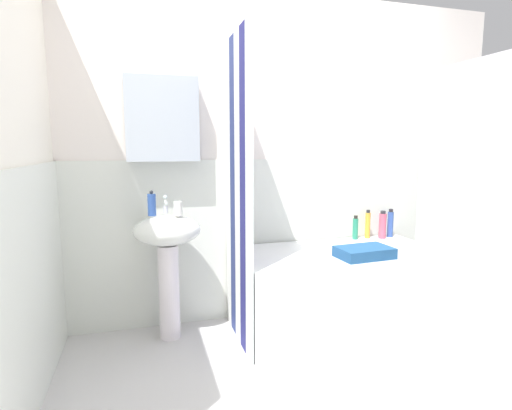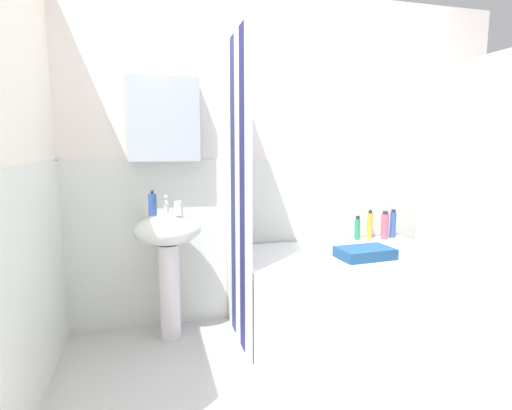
{
  "view_description": "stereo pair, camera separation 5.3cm",
  "coord_description": "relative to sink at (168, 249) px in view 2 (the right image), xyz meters",
  "views": [
    {
      "loc": [
        -1.01,
        -1.65,
        1.29
      ],
      "look_at": [
        -0.3,
        0.83,
        0.92
      ],
      "focal_mm": 28.42,
      "sensor_mm": 36.0,
      "label": 1
    },
    {
      "loc": [
        -0.96,
        -1.66,
        1.29
      ],
      "look_at": [
        -0.3,
        0.83,
        0.92
      ],
      "focal_mm": 28.42,
      "sensor_mm": 36.0,
      "label": 2
    }
  ],
  "objects": [
    {
      "name": "soap_dispenser",
      "position": [
        -0.09,
        0.02,
        0.3
      ],
      "size": [
        0.05,
        0.05,
        0.17
      ],
      "color": "#2C4C95",
      "rests_on": "sink"
    },
    {
      "name": "body_wash_bottle",
      "position": [
        1.58,
        0.13,
        0.05
      ],
      "size": [
        0.04,
        0.04,
        0.23
      ],
      "color": "gold",
      "rests_on": "bathtub"
    },
    {
      "name": "faucet",
      "position": [
        0.0,
        0.08,
        0.29
      ],
      "size": [
        0.03,
        0.12,
        0.12
      ],
      "color": "silver",
      "rests_on": "sink"
    },
    {
      "name": "conditioner_bottle",
      "position": [
        1.69,
        0.09,
        0.05
      ],
      "size": [
        0.06,
        0.06,
        0.22
      ],
      "color": "#CD506A",
      "rests_on": "bathtub"
    },
    {
      "name": "shampoo_bottle",
      "position": [
        1.46,
        0.13,
        0.04
      ],
      "size": [
        0.04,
        0.04,
        0.19
      ],
      "color": "#26805F",
      "rests_on": "bathtub"
    },
    {
      "name": "wall_back_tiled",
      "position": [
        0.8,
        0.23,
        0.52
      ],
      "size": [
        3.6,
        0.18,
        2.4
      ],
      "color": "white",
      "rests_on": "ground_plane"
    },
    {
      "name": "sink",
      "position": [
        0.0,
        0.0,
        0.0
      ],
      "size": [
        0.44,
        0.34,
        0.84
      ],
      "color": "white",
      "rests_on": "ground_plane"
    },
    {
      "name": "wall_left_tiled",
      "position": [
        -0.72,
        -0.69,
        0.5
      ],
      "size": [
        0.07,
        1.81,
        2.4
      ],
      "color": "white",
      "rests_on": "ground_plane"
    },
    {
      "name": "towel_folded",
      "position": [
        1.25,
        -0.37,
        -0.02
      ],
      "size": [
        0.37,
        0.25,
        0.07
      ],
      "primitive_type": "cube",
      "rotation": [
        0.0,
        0.0,
        0.08
      ],
      "color": "navy",
      "rests_on": "bathtub"
    },
    {
      "name": "toothbrush_cup",
      "position": [
        0.07,
        -0.03,
        0.27
      ],
      "size": [
        0.06,
        0.06,
        0.09
      ],
      "primitive_type": "cylinder",
      "color": "white",
      "rests_on": "sink"
    },
    {
      "name": "bathtub",
      "position": [
        1.17,
        -0.16,
        -0.34
      ],
      "size": [
        1.42,
        0.7,
        0.57
      ],
      "primitive_type": "cube",
      "color": "white",
      "rests_on": "ground_plane"
    },
    {
      "name": "washer_dryer_stack",
      "position": [
        1.67,
        -1.04,
        0.23
      ],
      "size": [
        0.6,
        0.64,
        1.7
      ],
      "color": "white",
      "rests_on": "ground_plane"
    },
    {
      "name": "shower_curtain",
      "position": [
        0.44,
        -0.16,
        0.38
      ],
      "size": [
        0.01,
        0.7,
        2.0
      ],
      "color": "white",
      "rests_on": "ground_plane"
    },
    {
      "name": "lotion_bottle",
      "position": [
        1.78,
        0.12,
        0.05
      ],
      "size": [
        0.05,
        0.05,
        0.23
      ],
      "color": "#3454A3",
      "rests_on": "bathtub"
    }
  ]
}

